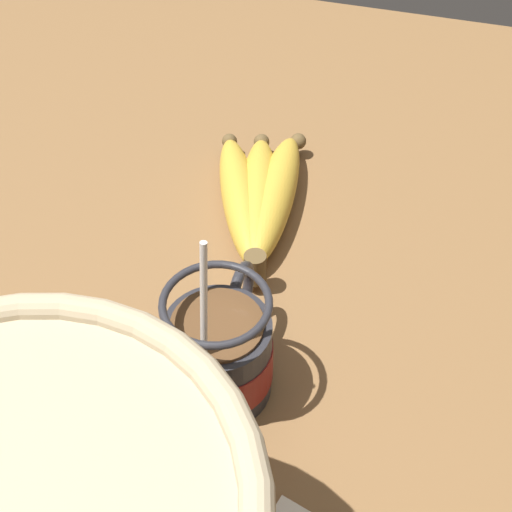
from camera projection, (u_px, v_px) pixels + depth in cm
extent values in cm
cube|color=brown|center=(224.00, 343.00, 62.59)|extent=(124.76, 124.76, 3.16)
cylinder|color=#28282D|center=(219.00, 358.00, 54.77)|extent=(8.14, 8.14, 7.78)
cylinder|color=maroon|center=(219.00, 360.00, 54.96)|extent=(8.34, 8.34, 3.62)
torus|color=#28282D|center=(239.00, 299.00, 57.24)|extent=(5.86, 0.90, 5.86)
cylinder|color=brown|center=(217.00, 325.00, 51.91)|extent=(6.94, 6.94, 0.40)
torus|color=#28282D|center=(216.00, 303.00, 50.15)|extent=(8.14, 8.14, 0.60)
cylinder|color=silver|center=(204.00, 338.00, 48.93)|extent=(2.87, 0.50, 16.26)
ellipsoid|color=silver|center=(214.00, 390.00, 55.52)|extent=(3.00, 2.00, 0.80)
cylinder|color=brown|center=(255.00, 268.00, 62.97)|extent=(2.00, 2.00, 3.00)
ellipsoid|color=gold|center=(277.00, 197.00, 70.79)|extent=(19.46, 5.42, 3.89)
sphere|color=brown|center=(294.00, 141.00, 77.35)|extent=(1.75, 1.75, 1.75)
ellipsoid|color=gold|center=(259.00, 198.00, 70.77)|extent=(18.96, 8.39, 3.81)
sphere|color=brown|center=(262.00, 142.00, 77.26)|extent=(1.71, 1.71, 1.71)
ellipsoid|color=gold|center=(240.00, 198.00, 70.89)|extent=(18.79, 11.27, 3.67)
sphere|color=brown|center=(230.00, 141.00, 77.46)|extent=(1.65, 1.65, 1.65)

